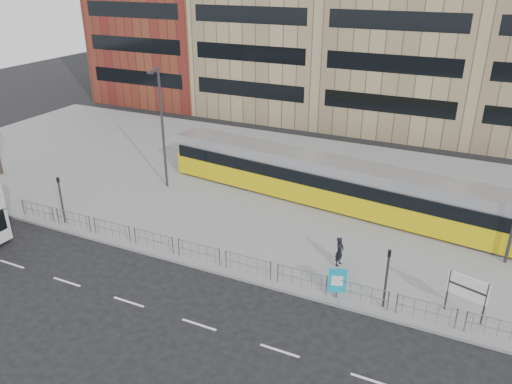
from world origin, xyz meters
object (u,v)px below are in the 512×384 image
at_px(station_sign, 467,290).
at_px(ad_panel, 337,281).
at_px(lamp_post_west, 162,124).
at_px(traffic_light_west, 60,194).
at_px(tram, 348,186).
at_px(traffic_light_east, 387,271).
at_px(pedestrian, 340,251).

height_order(station_sign, ad_panel, station_sign).
bearing_deg(lamp_post_west, ad_panel, -27.10).
bearing_deg(station_sign, traffic_light_west, -161.03).
relative_size(tram, traffic_light_east, 8.78).
bearing_deg(station_sign, pedestrian, -178.98).
height_order(pedestrian, traffic_light_west, traffic_light_west).
bearing_deg(lamp_post_west, tram, 9.17).
distance_m(tram, ad_panel, 10.23).
distance_m(tram, pedestrian, 7.23).
relative_size(ad_panel, lamp_post_west, 0.19).
xyz_separation_m(station_sign, ad_panel, (-5.72, -1.07, -0.52)).
height_order(ad_panel, pedestrian, pedestrian).
bearing_deg(tram, station_sign, -40.90).
relative_size(station_sign, traffic_light_east, 0.70).
height_order(tram, ad_panel, tram).
distance_m(ad_panel, lamp_post_west, 17.64).
height_order(tram, pedestrian, tram).
relative_size(traffic_light_east, lamp_post_west, 0.35).
xyz_separation_m(station_sign, pedestrian, (-6.47, 1.87, -0.66)).
height_order(pedestrian, traffic_light_east, traffic_light_east).
xyz_separation_m(traffic_light_west, traffic_light_east, (20.12, -0.03, 0.00)).
xyz_separation_m(tram, station_sign, (8.01, -8.89, -0.11)).
distance_m(ad_panel, traffic_light_east, 2.46).
distance_m(pedestrian, lamp_post_west, 15.88).
relative_size(pedestrian, lamp_post_west, 0.19).
height_order(tram, station_sign, tram).
height_order(tram, traffic_light_west, tram).
relative_size(station_sign, traffic_light_west, 0.70).
xyz_separation_m(tram, lamp_post_west, (-13.04, -2.10, 3.15)).
bearing_deg(traffic_light_east, lamp_post_west, 152.10).
bearing_deg(traffic_light_west, tram, 11.62).
xyz_separation_m(ad_panel, pedestrian, (-0.75, 2.94, -0.14)).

